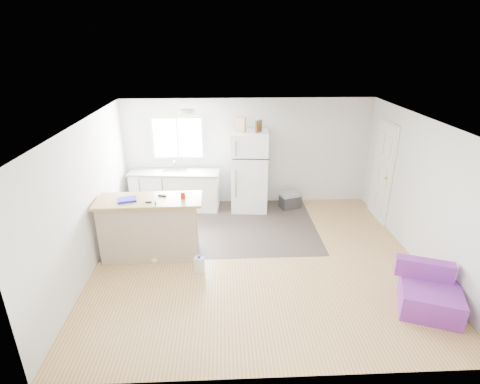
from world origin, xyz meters
The scene contains 19 objects.
room centered at (0.00, 0.00, 1.20)m, with size 5.51×5.01×2.41m.
vinyl_zone centered at (-0.73, 1.25, 0.00)m, with size 4.05×2.50×0.00m, color #352C27.
window centered at (-1.55, 2.49, 1.55)m, with size 1.18×0.06×0.98m.
interior_door centered at (2.72, 1.55, 1.02)m, with size 0.11×0.92×2.10m.
ceiling_fixture centered at (-1.20, 1.20, 2.36)m, with size 0.30×0.30×0.07m, color white.
kitchen_cabinets centered at (-1.64, 2.19, 0.45)m, with size 2.02×0.79×1.15m.
peninsula centered at (-1.85, 0.19, 0.55)m, with size 1.78×0.71×1.09m.
refrigerator centered at (0.01, 2.12, 0.88)m, with size 0.83×0.79×1.76m.
cooler centered at (0.94, 2.10, 0.18)m, with size 0.53×0.44×0.35m.
purple_seat centered at (2.31, -1.42, 0.24)m, with size 1.00×0.99×0.64m.
cleaner_jug centered at (-0.98, -0.38, 0.14)m, with size 0.17×0.15×0.32m.
mop centered at (-1.73, -0.02, 0.23)m, with size 0.20×0.33×1.17m.
red_cup centered at (-1.24, 0.18, 1.15)m, with size 0.08×0.08×0.12m, color #BB160B.
blue_tray centered at (-2.17, 0.14, 1.10)m, with size 0.30×0.22×0.04m, color #1415C2.
tool_a centered at (-1.61, 0.30, 1.10)m, with size 0.14×0.05×0.03m, color black.
tool_b centered at (-1.79, 0.04, 1.10)m, with size 0.10×0.04×0.03m, color black.
cardboard_box centered at (-0.18, 2.11, 1.91)m, with size 0.20×0.10×0.30m, color tan.
bottle_left centered at (0.15, 2.02, 1.89)m, with size 0.07×0.07×0.25m, color #3A210A.
bottle_right centered at (0.23, 2.10, 1.89)m, with size 0.07×0.07×0.25m, color #3A210A.
Camera 1 is at (-0.55, -5.61, 3.58)m, focal length 28.00 mm.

